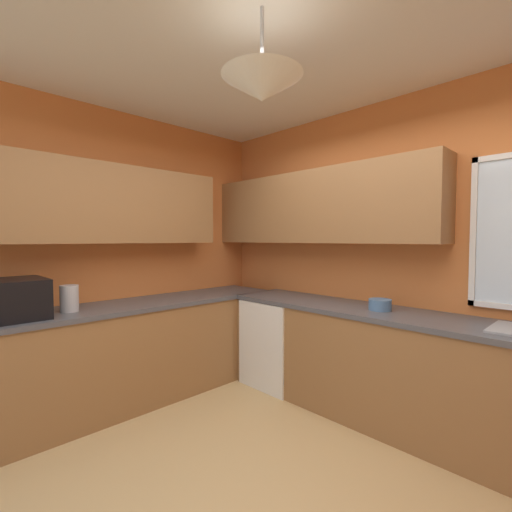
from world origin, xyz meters
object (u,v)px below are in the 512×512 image
at_px(kettle, 69,298).
at_px(dishwasher, 280,341).
at_px(microwave, 17,298).
at_px(bowl, 380,305).

bearing_deg(kettle, dishwasher, 70.52).
distance_m(microwave, kettle, 0.35).
relative_size(microwave, bowl, 2.66).
relative_size(dishwasher, microwave, 1.80).
height_order(kettle, bowl, kettle).
distance_m(dishwasher, kettle, 2.01).
height_order(microwave, bowl, microwave).
bearing_deg(kettle, microwave, -93.28).
bearing_deg(kettle, bowl, 47.15).
bearing_deg(microwave, dishwasher, 73.00).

